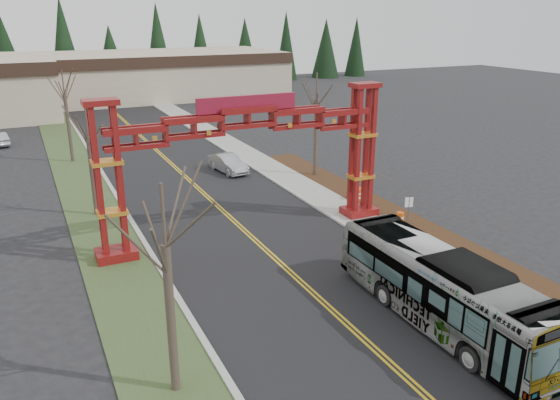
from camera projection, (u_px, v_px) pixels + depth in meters
road at (213, 202)px, 39.66m from camera, size 12.00×110.00×0.02m
lane_line_left at (211, 202)px, 39.61m from camera, size 0.12×100.00×0.01m
lane_line_right at (214, 201)px, 39.71m from camera, size 0.12×100.00×0.01m
curb_right at (288, 190)px, 42.14m from camera, size 0.30×110.00×0.15m
sidewalk_right at (305, 187)px, 42.73m from camera, size 2.60×110.00×0.14m
landscape_strip at (469, 254)px, 30.99m from camera, size 2.60×50.00×0.12m
grass_median at (99, 218)px, 36.40m from camera, size 4.00×110.00×0.08m
curb_left at (127, 214)px, 37.14m from camera, size 0.30×110.00×0.15m
gateway_arch at (248, 141)px, 31.75m from camera, size 18.20×1.60×8.90m
retail_building_east at (161, 74)px, 89.51m from camera, size 38.00×20.30×7.00m
conifer_treeline at (88, 52)px, 94.86m from camera, size 116.10×5.60×13.00m
transit_bus at (442, 289)px, 23.64m from camera, size 2.81×12.02×3.35m
silver_sedan at (228, 163)px, 46.86m from camera, size 2.29×4.82×1.53m
bare_tree_median_near at (165, 246)px, 18.03m from camera, size 3.25×3.25×7.91m
bare_tree_median_mid at (88, 137)px, 35.33m from camera, size 3.21×3.21×7.57m
bare_tree_median_far at (64, 94)px, 48.29m from camera, size 3.09×3.09×8.28m
bare_tree_right_far at (316, 100)px, 44.03m from camera, size 3.20×3.20×8.53m
street_sign at (409, 207)px, 33.73m from camera, size 0.51×0.18×2.27m
barrel_south at (400, 219)px, 35.10m from camera, size 0.49×0.49×0.91m
barrel_mid at (357, 195)px, 39.59m from camera, size 0.52×0.52×0.97m
barrel_north at (358, 194)px, 39.86m from camera, size 0.53×0.53×0.98m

